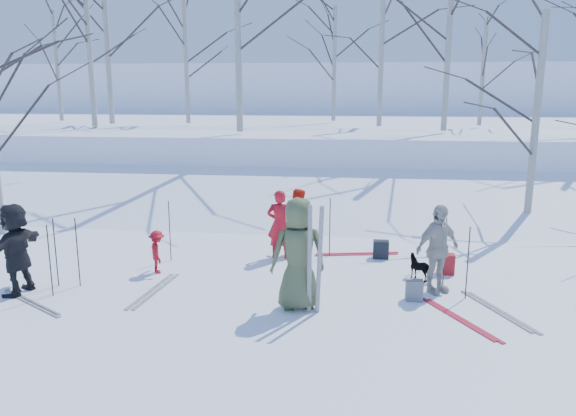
# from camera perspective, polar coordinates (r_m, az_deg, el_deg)

# --- Properties ---
(ground) EXTENTS (120.00, 120.00, 0.00)m
(ground) POSITION_cam_1_polar(r_m,az_deg,el_deg) (10.52, -0.98, -8.70)
(ground) COLOR white
(ground) RESTS_ON ground
(snow_ramp) EXTENTS (70.00, 9.49, 4.12)m
(snow_ramp) POSITION_cam_1_polar(r_m,az_deg,el_deg) (17.16, 2.17, 0.18)
(snow_ramp) COLOR white
(snow_ramp) RESTS_ON ground
(snow_plateau) EXTENTS (70.00, 18.00, 2.20)m
(snow_plateau) POSITION_cam_1_polar(r_m,az_deg,el_deg) (26.90, 3.93, 6.46)
(snow_plateau) COLOR white
(snow_plateau) RESTS_ON ground
(far_hill) EXTENTS (90.00, 30.00, 6.00)m
(far_hill) POSITION_cam_1_polar(r_m,az_deg,el_deg) (47.77, 5.27, 10.24)
(far_hill) COLOR white
(far_hill) RESTS_ON ground
(skier_olive_center) EXTENTS (1.09, 0.86, 1.95)m
(skier_olive_center) POSITION_cam_1_polar(r_m,az_deg,el_deg) (9.57, 1.07, -4.68)
(skier_olive_center) COLOR #4B5533
(skier_olive_center) RESTS_ON ground
(skier_red_north) EXTENTS (0.57, 0.38, 1.54)m
(skier_red_north) POSITION_cam_1_polar(r_m,az_deg,el_deg) (12.43, -0.87, -1.64)
(skier_red_north) COLOR #B3101B
(skier_red_north) RESTS_ON ground
(skier_redor_behind) EXTENTS (0.72, 0.56, 1.48)m
(skier_redor_behind) POSITION_cam_1_polar(r_m,az_deg,el_deg) (12.87, 0.94, -1.28)
(skier_redor_behind) COLOR red
(skier_redor_behind) RESTS_ON ground
(skier_red_seated) EXTENTS (0.54, 0.66, 0.89)m
(skier_red_seated) POSITION_cam_1_polar(r_m,az_deg,el_deg) (11.82, -13.14, -4.35)
(skier_red_seated) COLOR #B3101B
(skier_red_seated) RESTS_ON ground
(skier_cream_east) EXTENTS (1.03, 0.90, 1.67)m
(skier_cream_east) POSITION_cam_1_polar(r_m,az_deg,el_deg) (10.71, 14.94, -4.03)
(skier_cream_east) COLOR beige
(skier_cream_east) RESTS_ON ground
(skier_grey_west) EXTENTS (0.70, 1.63, 1.71)m
(skier_grey_west) POSITION_cam_1_polar(r_m,az_deg,el_deg) (11.43, -25.93, -3.75)
(skier_grey_west) COLOR black
(skier_grey_west) RESTS_ON ground
(dog) EXTENTS (0.63, 0.59, 0.50)m
(dog) POSITION_cam_1_polar(r_m,az_deg,el_deg) (11.47, 13.37, -5.90)
(dog) COLOR black
(dog) RESTS_ON ground
(upright_ski_left) EXTENTS (0.08, 0.16, 1.90)m
(upright_ski_left) POSITION_cam_1_polar(r_m,az_deg,el_deg) (9.34, 2.20, -5.30)
(upright_ski_left) COLOR silver
(upright_ski_left) RESTS_ON ground
(upright_ski_right) EXTENTS (0.15, 0.23, 1.89)m
(upright_ski_right) POSITION_cam_1_polar(r_m,az_deg,el_deg) (9.31, 3.22, -5.37)
(upright_ski_right) COLOR silver
(upright_ski_right) RESTS_ON ground
(ski_pair_a) EXTENTS (1.92, 2.08, 0.02)m
(ski_pair_a) POSITION_cam_1_polar(r_m,az_deg,el_deg) (11.08, -24.63, -8.72)
(ski_pair_a) COLOR silver
(ski_pair_a) RESTS_ON ground
(ski_pair_b) EXTENTS (1.79, 2.07, 0.02)m
(ski_pair_b) POSITION_cam_1_polar(r_m,az_deg,el_deg) (9.86, 17.00, -10.70)
(ski_pair_b) COLOR #B4192C
(ski_pair_b) RESTS_ON ground
(ski_pair_c) EXTENTS (1.60, 2.05, 0.02)m
(ski_pair_c) POSITION_cam_1_polar(r_m,az_deg,el_deg) (10.38, 20.58, -9.76)
(ski_pair_c) COLOR silver
(ski_pair_c) RESTS_ON ground
(ski_pair_d) EXTENTS (0.59, 1.94, 0.02)m
(ski_pair_d) POSITION_cam_1_polar(r_m,az_deg,el_deg) (10.93, -13.47, -8.17)
(ski_pair_d) COLOR silver
(ski_pair_d) RESTS_ON ground
(ski_pair_e) EXTENTS (0.89, 1.97, 0.02)m
(ski_pair_e) POSITION_cam_1_polar(r_m,az_deg,el_deg) (12.94, 7.00, -4.66)
(ski_pair_e) COLOR #B4192C
(ski_pair_e) RESTS_ON ground
(ski_pole_a) EXTENTS (0.02, 0.02, 1.34)m
(ski_pole_a) POSITION_cam_1_polar(r_m,az_deg,el_deg) (12.50, -11.92, -2.29)
(ski_pole_a) COLOR black
(ski_pole_a) RESTS_ON ground
(ski_pole_b) EXTENTS (0.02, 0.02, 1.34)m
(ski_pole_b) POSITION_cam_1_polar(r_m,az_deg,el_deg) (10.58, 17.79, -5.34)
(ski_pole_b) COLOR black
(ski_pole_b) RESTS_ON ground
(ski_pole_c) EXTENTS (0.02, 0.02, 1.34)m
(ski_pole_c) POSITION_cam_1_polar(r_m,az_deg,el_deg) (12.59, 4.27, -1.96)
(ski_pole_c) COLOR black
(ski_pole_c) RESTS_ON ground
(ski_pole_d) EXTENTS (0.02, 0.02, 1.34)m
(ski_pole_d) POSITION_cam_1_polar(r_m,az_deg,el_deg) (11.11, 15.63, -4.36)
(ski_pole_d) COLOR black
(ski_pole_d) RESTS_ON ground
(ski_pole_e) EXTENTS (0.02, 0.02, 1.34)m
(ski_pole_e) POSITION_cam_1_polar(r_m,az_deg,el_deg) (11.08, -23.04, -4.95)
(ski_pole_e) COLOR black
(ski_pole_e) RESTS_ON ground
(ski_pole_f) EXTENTS (0.02, 0.02, 1.34)m
(ski_pole_f) POSITION_cam_1_polar(r_m,az_deg,el_deg) (11.56, -22.53, -4.21)
(ski_pole_f) COLOR black
(ski_pole_f) RESTS_ON ground
(ski_pole_g) EXTENTS (0.02, 0.02, 1.34)m
(ski_pole_g) POSITION_cam_1_polar(r_m,az_deg,el_deg) (11.42, -20.59, -4.25)
(ski_pole_g) COLOR black
(ski_pole_g) RESTS_ON ground
(backpack_red) EXTENTS (0.32, 0.22, 0.42)m
(backpack_red) POSITION_cam_1_polar(r_m,az_deg,el_deg) (11.94, 15.76, -5.51)
(backpack_red) COLOR maroon
(backpack_red) RESTS_ON ground
(backpack_grey) EXTENTS (0.30, 0.20, 0.38)m
(backpack_grey) POSITION_cam_1_polar(r_m,az_deg,el_deg) (10.40, 12.70, -8.15)
(backpack_grey) COLOR slate
(backpack_grey) RESTS_ON ground
(backpack_dark) EXTENTS (0.34, 0.24, 0.40)m
(backpack_dark) POSITION_cam_1_polar(r_m,az_deg,el_deg) (12.70, 9.42, -4.17)
(backpack_dark) COLOR black
(backpack_dark) RESTS_ON ground
(birch_plateau_a) EXTENTS (3.41, 3.41, 4.01)m
(birch_plateau_a) POSITION_cam_1_polar(r_m,az_deg,el_deg) (23.81, 19.18, 12.76)
(birch_plateau_a) COLOR silver
(birch_plateau_a) RESTS_ON snow_plateau
(birch_plateau_b) EXTENTS (6.01, 6.01, 7.73)m
(birch_plateau_b) POSITION_cam_1_polar(r_m,az_deg,el_deg) (19.76, -5.12, 19.00)
(birch_plateau_b) COLOR silver
(birch_plateau_b) RESTS_ON snow_plateau
(birch_plateau_c) EXTENTS (4.05, 4.05, 4.93)m
(birch_plateau_c) POSITION_cam_1_polar(r_m,az_deg,el_deg) (25.57, 4.73, 14.36)
(birch_plateau_c) COLOR silver
(birch_plateau_c) RESTS_ON snow_plateau
(birch_plateau_d) EXTENTS (5.88, 5.88, 7.55)m
(birch_plateau_d) POSITION_cam_1_polar(r_m,az_deg,el_deg) (24.80, -17.99, 16.91)
(birch_plateau_d) COLOR silver
(birch_plateau_d) RESTS_ON snow_plateau
(birch_plateau_e) EXTENTS (5.13, 5.13, 6.47)m
(birch_plateau_e) POSITION_cam_1_polar(r_m,az_deg,el_deg) (20.72, 16.05, 16.53)
(birch_plateau_e) COLOR silver
(birch_plateau_e) RESTS_ON snow_plateau
(birch_plateau_f) EXTENTS (4.27, 4.27, 5.24)m
(birch_plateau_f) POSITION_cam_1_polar(r_m,az_deg,el_deg) (24.25, -10.31, 14.68)
(birch_plateau_f) COLOR silver
(birch_plateau_f) RESTS_ON snow_plateau
(birch_plateau_h) EXTENTS (4.89, 4.89, 6.12)m
(birch_plateau_h) POSITION_cam_1_polar(r_m,az_deg,el_deg) (22.46, 9.49, 16.03)
(birch_plateau_h) COLOR silver
(birch_plateau_h) RESTS_ON snow_plateau
(birch_plateau_i) EXTENTS (5.33, 5.33, 6.75)m
(birch_plateau_i) POSITION_cam_1_polar(r_m,az_deg,el_deg) (23.24, -19.62, 16.16)
(birch_plateau_i) COLOR silver
(birch_plateau_i) RESTS_ON snow_plateau
(birch_plateau_j) EXTENTS (3.91, 3.91, 4.73)m
(birch_plateau_j) POSITION_cam_1_polar(r_m,az_deg,el_deg) (27.47, -22.39, 13.15)
(birch_plateau_j) COLOR silver
(birch_plateau_j) RESTS_ON snow_plateau
(birch_edge_e) EXTENTS (4.53, 4.53, 5.62)m
(birch_edge_e) POSITION_cam_1_polar(r_m,az_deg,el_deg) (16.04, 23.86, 7.88)
(birch_edge_e) COLOR silver
(birch_edge_e) RESTS_ON ground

